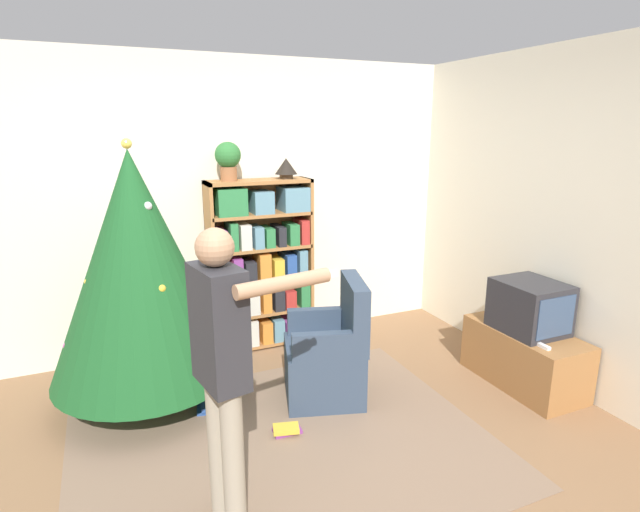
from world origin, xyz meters
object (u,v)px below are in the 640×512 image
Objects in this scene: television at (530,307)px; potted_plant at (228,158)px; standing_person at (223,358)px; table_lamp at (286,167)px; bookshelf at (261,265)px; armchair at (329,357)px; christmas_tree at (138,267)px.

television is 1.52× the size of potted_plant.
standing_person is 2.42m from table_lamp.
bookshelf reaches higher than armchair.
table_lamp is at bearing 0.00° from potted_plant.
bookshelf is at bearing 29.48° from christmas_tree.
christmas_tree is at bearing -155.27° from table_lamp.
christmas_tree is 5.84× the size of potted_plant.
standing_person is 4.73× the size of potted_plant.
table_lamp reaches higher than standing_person.
television is at bearing 89.91° from armchair.
armchair is 1.47m from standing_person.
christmas_tree is 1.60m from table_lamp.
bookshelf is 4.70× the size of potted_plant.
table_lamp is (1.08, 2.04, 0.73)m from standing_person.
christmas_tree is at bearing -143.08° from potted_plant.
armchair is at bearing -81.00° from bookshelf.
potted_plant reaches higher than bookshelf.
table_lamp is at bearing -167.88° from armchair.
standing_person reaches higher than bookshelf.
bookshelf is 3.09× the size of television.
potted_plant reaches higher than armchair.
christmas_tree is at bearing 160.90° from television.
potted_plant is (0.56, 2.04, 0.82)m from standing_person.
christmas_tree reaches higher than armchair.
potted_plant is at bearing 178.01° from bookshelf.
armchair is (0.18, -1.11, -0.45)m from bookshelf.
standing_person is 2.27m from potted_plant.
potted_plant is at bearing 140.80° from television.
christmas_tree is 2.09× the size of armchair.
standing_person is at bearing -111.75° from bookshelf.
christmas_tree is at bearing -179.96° from standing_person.
bookshelf is at bearing -1.99° from potted_plant.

